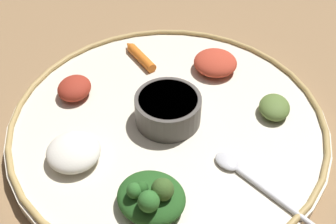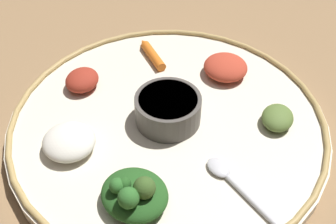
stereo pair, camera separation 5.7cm
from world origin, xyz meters
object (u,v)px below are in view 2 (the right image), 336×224
Objects in this scene: center_bowl at (168,108)px; carrot_near_spoon at (152,54)px; greens_pile at (134,194)px; spoon at (237,186)px.

carrot_near_spoon is at bearing 3.11° from center_bowl.
carrot_near_spoon is at bearing -9.77° from greens_pile.
greens_pile reaches higher than center_bowl.
spoon is 1.30× the size of greens_pile.
carrot_near_spoon is (0.15, 0.01, -0.01)m from center_bowl.
carrot_near_spoon is at bearing 15.43° from spoon.
spoon is 1.69× the size of carrot_near_spoon.
center_bowl is 0.14m from spoon.
center_bowl is 0.64× the size of spoon.
spoon is 0.28m from carrot_near_spoon.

